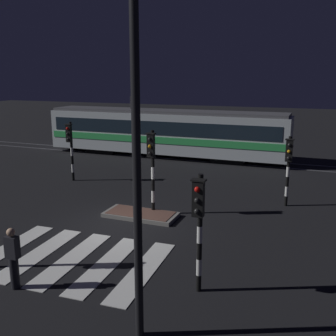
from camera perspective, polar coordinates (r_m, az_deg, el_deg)
The scene contains 12 objects.
ground_plane at distance 15.27m, azimuth -7.32°, elevation -8.33°, with size 120.00×120.00×0.00m, color black.
rail_near at distance 26.21m, azimuth 5.53°, elevation 0.90°, with size 80.00×0.12×0.03m, color #59595E.
rail_far at distance 27.57m, azimuth 6.35°, elevation 1.49°, with size 80.00×0.12×0.03m, color #59595E.
crosswalk_zebra at distance 12.99m, azimuth -13.66°, elevation -12.58°, with size 5.66×4.20×0.02m.
traffic_island at distance 16.14m, azimuth -3.95°, elevation -6.70°, with size 2.94×1.31×0.18m.
traffic_light_corner_far_left at distance 21.64m, azimuth -13.89°, elevation 3.59°, with size 0.36×0.42×3.19m.
traffic_light_corner_far_right at distance 17.58m, azimuth 16.97°, elevation 0.97°, with size 0.36×0.42×3.07m.
traffic_light_median_centre at distance 15.77m, azimuth -2.34°, elevation 1.17°, with size 0.36×0.42×3.47m.
traffic_light_corner_near_right at distance 10.05m, azimuth 4.47°, elevation -7.02°, with size 0.36×0.42×3.19m.
street_lamp_near_kerb at distance 7.51m, azimuth -5.46°, elevation 5.71°, with size 0.44×1.21×7.27m.
tram at distance 27.61m, azimuth -0.54°, elevation 5.25°, with size 17.17×2.58×4.15m.
pedestrian_waiting_at_kerb at distance 11.47m, azimuth -21.40°, elevation -11.96°, with size 0.36×0.24×1.71m.
Camera 1 is at (6.91, -12.42, 5.58)m, focal length 42.33 mm.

